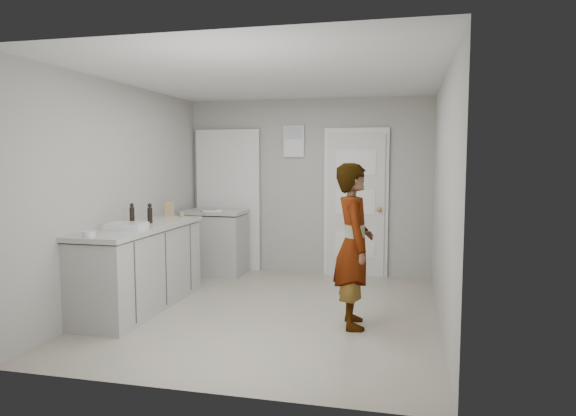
% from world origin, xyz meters
% --- Properties ---
extents(ground, '(4.00, 4.00, 0.00)m').
position_xyz_m(ground, '(0.00, 0.00, 0.00)').
color(ground, '#A99E8E').
rests_on(ground, ground).
extents(room_shell, '(4.00, 4.00, 4.00)m').
position_xyz_m(room_shell, '(-0.17, 1.95, 1.02)').
color(room_shell, '#A9A69F').
rests_on(room_shell, ground).
extents(main_counter, '(0.64, 1.96, 0.93)m').
position_xyz_m(main_counter, '(-1.45, -0.20, 0.43)').
color(main_counter, '#B5B4B0').
rests_on(main_counter, ground).
extents(side_counter, '(0.84, 0.61, 0.93)m').
position_xyz_m(side_counter, '(-1.25, 1.55, 0.43)').
color(side_counter, '#B5B4B0').
rests_on(side_counter, ground).
extents(person, '(0.51, 0.66, 1.61)m').
position_xyz_m(person, '(0.91, -0.29, 0.81)').
color(person, silver).
rests_on(person, ground).
extents(cake_mix_box, '(0.12, 0.09, 0.18)m').
position_xyz_m(cake_mix_box, '(-1.53, 0.70, 1.02)').
color(cake_mix_box, '#A38351').
rests_on(cake_mix_box, main_counter).
extents(spice_jar, '(0.05, 0.05, 0.07)m').
position_xyz_m(spice_jar, '(-1.29, 0.54, 0.96)').
color(spice_jar, tan).
rests_on(spice_jar, main_counter).
extents(oil_cruet_a, '(0.06, 0.06, 0.23)m').
position_xyz_m(oil_cruet_a, '(-1.43, 0.00, 1.03)').
color(oil_cruet_a, black).
rests_on(oil_cruet_a, main_counter).
extents(oil_cruet_b, '(0.05, 0.05, 0.24)m').
position_xyz_m(oil_cruet_b, '(-1.55, -0.19, 1.04)').
color(oil_cruet_b, black).
rests_on(oil_cruet_b, main_counter).
extents(baking_dish, '(0.40, 0.29, 0.07)m').
position_xyz_m(baking_dish, '(-1.42, -0.51, 0.96)').
color(baking_dish, silver).
rests_on(baking_dish, main_counter).
extents(egg_bowl, '(0.12, 0.12, 0.05)m').
position_xyz_m(egg_bowl, '(-1.51, -1.03, 0.95)').
color(egg_bowl, silver).
rests_on(egg_bowl, main_counter).
extents(papers, '(0.37, 0.40, 0.01)m').
position_xyz_m(papers, '(-1.26, 1.43, 0.93)').
color(papers, white).
rests_on(papers, side_counter).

